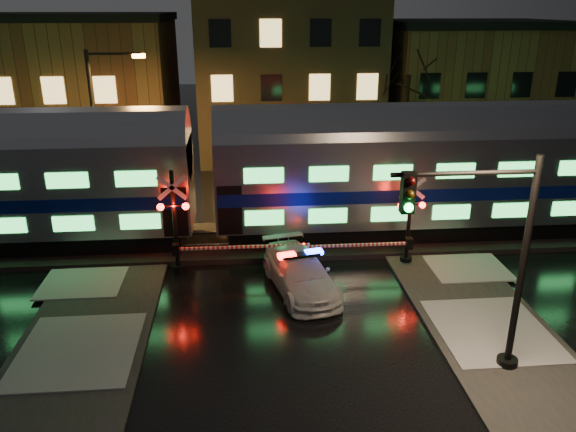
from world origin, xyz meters
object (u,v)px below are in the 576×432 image
object	(u,v)px
crossing_signal_left	(185,232)
streetlight	(101,125)
police_car	(300,273)
traffic_light	(488,264)
crossing_signal_right	(400,229)

from	to	relation	value
crossing_signal_left	streetlight	size ratio (longest dim) A/B	0.73
police_car	traffic_light	xyz separation A→B (m)	(4.50, -5.34, 2.70)
crossing_signal_right	streetlight	world-z (taller)	streetlight
police_car	streetlight	distance (m)	12.73
crossing_signal_left	crossing_signal_right	bearing A→B (deg)	-0.05
crossing_signal_left	streetlight	world-z (taller)	streetlight
crossing_signal_right	crossing_signal_left	xyz separation A→B (m)	(-8.51, 0.01, 0.15)
crossing_signal_left	traffic_light	size ratio (longest dim) A/B	0.92
crossing_signal_left	traffic_light	world-z (taller)	traffic_light
police_car	crossing_signal_right	distance (m)	4.66
streetlight	crossing_signal_right	bearing A→B (deg)	-27.61
traffic_light	police_car	bearing A→B (deg)	117.26
crossing_signal_left	streetlight	xyz separation A→B (m)	(-4.30, 6.69, 2.93)
crossing_signal_left	police_car	bearing A→B (deg)	-22.77
crossing_signal_right	streetlight	size ratio (longest dim) A/B	0.67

